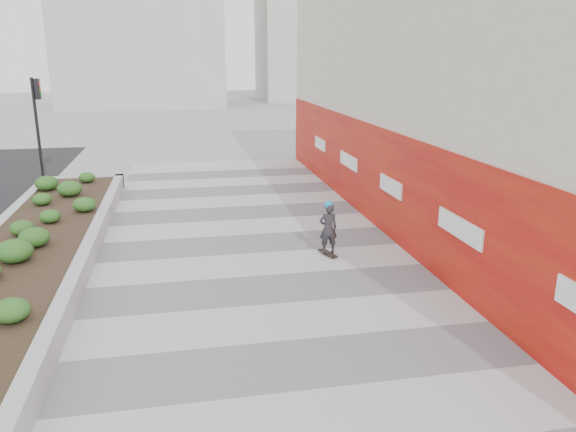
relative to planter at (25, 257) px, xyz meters
name	(u,v)px	position (x,y,z in m)	size (l,w,h in m)	color
ground	(326,431)	(5.50, -7.00, -0.42)	(160.00, 160.00, 0.00)	gray
walkway	(286,330)	(5.50, -4.00, -0.41)	(8.00, 36.00, 0.01)	#A8A8AD
building	(481,92)	(12.48, 1.98, 3.56)	(6.04, 24.08, 8.00)	beige
planter	(25,257)	(0.00, 0.00, 0.00)	(3.00, 18.00, 0.90)	#9E9EA0
traffic_signal_near	(38,115)	(-1.73, 10.50, 2.34)	(0.33, 0.28, 4.20)	black
distant_bldg_north_l	(139,4)	(0.50, 48.00, 9.58)	(16.00, 12.00, 20.00)	#ADAAA3
manhole_cover	(312,328)	(6.00, -4.00, -0.42)	(0.44, 0.44, 0.01)	#595654
skateboarder	(328,228)	(7.35, -0.12, 0.33)	(0.50, 0.75, 1.47)	beige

